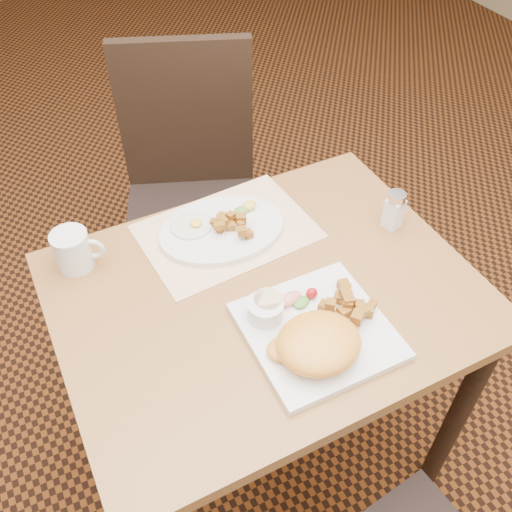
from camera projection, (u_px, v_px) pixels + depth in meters
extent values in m
plane|color=black|center=(264.00, 448.00, 1.78)|extent=(8.00, 8.00, 0.00)
cube|color=#9C6330|center=(267.00, 295.00, 1.25)|extent=(0.90, 0.70, 0.03)
cylinder|color=black|center=(457.00, 416.00, 1.46)|extent=(0.05, 0.05, 0.71)
cylinder|color=black|center=(88.00, 359.00, 1.58)|extent=(0.05, 0.05, 0.71)
cylinder|color=black|center=(332.00, 265.00, 1.84)|extent=(0.05, 0.05, 0.71)
cube|color=black|center=(193.00, 222.00, 1.84)|extent=(0.55, 0.55, 0.05)
cylinder|color=black|center=(245.00, 234.00, 2.15)|extent=(0.04, 0.04, 0.42)
cylinder|color=black|center=(253.00, 308.00, 1.90)|extent=(0.04, 0.04, 0.42)
cylinder|color=black|center=(149.00, 240.00, 2.13)|extent=(0.04, 0.04, 0.42)
cylinder|color=black|center=(145.00, 315.00, 1.88)|extent=(0.04, 0.04, 0.42)
cube|color=black|center=(186.00, 116.00, 1.79)|extent=(0.40, 0.19, 0.50)
cube|color=white|center=(227.00, 231.00, 1.37)|extent=(0.42, 0.31, 0.00)
cube|color=silver|center=(317.00, 331.00, 1.15)|extent=(0.28, 0.28, 0.02)
ellipsoid|color=#F4A02F|center=(319.00, 343.00, 1.09)|extent=(0.17, 0.15, 0.06)
ellipsoid|color=#F4A02F|center=(335.00, 352.00, 1.10)|extent=(0.07, 0.06, 0.02)
ellipsoid|color=#F4A02F|center=(283.00, 349.00, 1.10)|extent=(0.07, 0.06, 0.02)
cylinder|color=silver|center=(265.00, 310.00, 1.16)|extent=(0.07, 0.07, 0.04)
cylinder|color=beige|center=(269.00, 299.00, 1.15)|extent=(0.06, 0.06, 0.01)
ellipsoid|color=#387223|center=(301.00, 302.00, 1.19)|extent=(0.05, 0.04, 0.01)
ellipsoid|color=red|center=(312.00, 293.00, 1.20)|extent=(0.03, 0.02, 0.03)
ellipsoid|color=#F28C72|center=(289.00, 299.00, 1.19)|extent=(0.06, 0.04, 0.02)
cylinder|color=white|center=(191.00, 225.00, 1.36)|extent=(0.10, 0.10, 0.01)
ellipsoid|color=yellow|center=(196.00, 223.00, 1.35)|extent=(0.03, 0.03, 0.01)
ellipsoid|color=#387223|center=(241.00, 210.00, 1.39)|extent=(0.04, 0.03, 0.01)
ellipsoid|color=yellow|center=(249.00, 205.00, 1.40)|extent=(0.04, 0.04, 0.02)
cube|color=white|center=(393.00, 213.00, 1.36)|extent=(0.05, 0.05, 0.08)
cylinder|color=silver|center=(397.00, 197.00, 1.32)|extent=(0.05, 0.05, 0.02)
cylinder|color=silver|center=(73.00, 250.00, 1.26)|extent=(0.08, 0.08, 0.09)
torus|color=silver|center=(93.00, 249.00, 1.26)|extent=(0.05, 0.03, 0.06)
cube|color=#A3641A|center=(347.00, 306.00, 1.18)|extent=(0.03, 0.03, 0.02)
cube|color=#A3641A|center=(325.00, 307.00, 1.18)|extent=(0.03, 0.03, 0.02)
cube|color=#A3641A|center=(348.00, 307.00, 1.18)|extent=(0.03, 0.03, 0.02)
cube|color=#A3641A|center=(345.00, 293.00, 1.18)|extent=(0.03, 0.03, 0.02)
cube|color=#A3641A|center=(362.00, 311.00, 1.15)|extent=(0.03, 0.02, 0.02)
cube|color=#A3641A|center=(330.00, 305.00, 1.16)|extent=(0.03, 0.03, 0.02)
cube|color=#A3641A|center=(347.00, 302.00, 1.18)|extent=(0.03, 0.03, 0.02)
cube|color=#A3641A|center=(347.00, 306.00, 1.18)|extent=(0.03, 0.03, 0.02)
cube|color=#A3641A|center=(348.00, 303.00, 1.16)|extent=(0.03, 0.03, 0.02)
cube|color=#A3641A|center=(336.00, 316.00, 1.16)|extent=(0.02, 0.02, 0.01)
cube|color=#A3641A|center=(351.00, 304.00, 1.18)|extent=(0.03, 0.03, 0.02)
cube|color=#A3641A|center=(339.00, 298.00, 1.19)|extent=(0.03, 0.03, 0.02)
cube|color=#A3641A|center=(344.00, 312.00, 1.16)|extent=(0.03, 0.02, 0.02)
cube|color=#A3641A|center=(348.00, 300.00, 1.16)|extent=(0.03, 0.03, 0.02)
cube|color=#A3641A|center=(360.00, 305.00, 1.16)|extent=(0.03, 0.03, 0.02)
cube|color=#A3641A|center=(372.00, 305.00, 1.18)|extent=(0.02, 0.02, 0.02)
cube|color=#A3641A|center=(357.00, 318.00, 1.13)|extent=(0.03, 0.03, 0.02)
cube|color=#A3641A|center=(344.00, 286.00, 1.21)|extent=(0.03, 0.03, 0.02)
cube|color=#A3641A|center=(368.00, 311.00, 1.17)|extent=(0.03, 0.03, 0.02)
cube|color=#A3641A|center=(348.00, 303.00, 1.16)|extent=(0.02, 0.02, 0.02)
cube|color=#A3641A|center=(223.00, 216.00, 1.37)|extent=(0.02, 0.02, 0.01)
cube|color=#A3641A|center=(230.00, 216.00, 1.35)|extent=(0.02, 0.02, 0.01)
cube|color=#A3641A|center=(230.00, 224.00, 1.35)|extent=(0.02, 0.02, 0.02)
cube|color=#A3641A|center=(221.00, 225.00, 1.33)|extent=(0.02, 0.02, 0.02)
cube|color=#A3641A|center=(224.00, 221.00, 1.33)|extent=(0.02, 0.02, 0.02)
cube|color=#A3641A|center=(242.00, 218.00, 1.34)|extent=(0.03, 0.03, 0.02)
cube|color=#A3641A|center=(220.00, 220.00, 1.34)|extent=(0.02, 0.02, 0.02)
cube|color=#A3641A|center=(231.00, 226.00, 1.34)|extent=(0.03, 0.02, 0.02)
cube|color=#A3641A|center=(248.00, 234.00, 1.33)|extent=(0.02, 0.02, 0.02)
cube|color=#A3641A|center=(222.00, 218.00, 1.36)|extent=(0.02, 0.03, 0.02)
cube|color=#A3641A|center=(237.00, 218.00, 1.37)|extent=(0.03, 0.03, 0.02)
cube|color=#A3641A|center=(214.00, 222.00, 1.36)|extent=(0.02, 0.02, 0.02)
cube|color=#A3641A|center=(241.00, 224.00, 1.33)|extent=(0.02, 0.01, 0.01)
cube|color=#A3641A|center=(242.00, 231.00, 1.31)|extent=(0.02, 0.02, 0.02)
cube|color=#A3641A|center=(220.00, 229.00, 1.34)|extent=(0.02, 0.02, 0.01)
cube|color=#A3641A|center=(218.00, 226.00, 1.32)|extent=(0.02, 0.02, 0.01)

